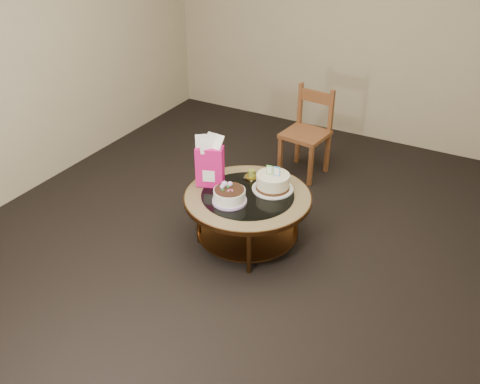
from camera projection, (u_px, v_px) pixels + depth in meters
The scene contains 8 objects.
ground at pixel (247, 241), 4.47m from camera, with size 5.00×5.00×0.00m, color black.
room_walls at pixel (249, 60), 3.67m from camera, with size 4.52×5.02×2.61m.
coffee_table at pixel (248, 203), 4.27m from camera, with size 1.02×1.02×0.46m.
decorated_cake at pixel (229, 196), 4.11m from camera, with size 0.27×0.27×0.16m.
cream_cake at pixel (273, 182), 4.27m from camera, with size 0.33×0.33×0.21m.
gift_bag at pixel (210, 161), 4.26m from camera, with size 0.25×0.21×0.44m.
pillar_candle at pixel (252, 175), 4.44m from camera, with size 0.12×0.12×0.09m.
dining_chair at pixel (307, 132), 5.28m from camera, with size 0.45×0.45×0.88m.
Camera 1 is at (1.70, -3.19, 2.65)m, focal length 40.00 mm.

